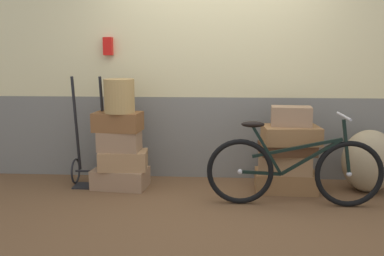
# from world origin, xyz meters

# --- Properties ---
(ground) EXTENTS (9.50, 5.20, 0.06)m
(ground) POSITION_xyz_m (0.00, 0.00, -0.03)
(ground) COLOR brown
(station_building) EXTENTS (7.50, 0.74, 2.95)m
(station_building) POSITION_xyz_m (0.01, 0.85, 1.47)
(station_building) COLOR slate
(station_building) RESTS_ON ground
(suitcase_0) EXTENTS (0.61, 0.42, 0.21)m
(suitcase_0) POSITION_xyz_m (-1.03, 0.30, 0.10)
(suitcase_0) COLOR #937051
(suitcase_0) RESTS_ON ground
(suitcase_1) EXTENTS (0.52, 0.35, 0.20)m
(suitcase_1) POSITION_xyz_m (-0.99, 0.29, 0.31)
(suitcase_1) COLOR #9E754C
(suitcase_1) RESTS_ON suitcase_0
(suitcase_2) EXTENTS (0.45, 0.31, 0.21)m
(suitcase_2) POSITION_xyz_m (-1.03, 0.30, 0.52)
(suitcase_2) COLOR #937051
(suitcase_2) RESTS_ON suitcase_1
(suitcase_3) EXTENTS (0.52, 0.36, 0.20)m
(suitcase_3) POSITION_xyz_m (-1.04, 0.31, 0.72)
(suitcase_3) COLOR brown
(suitcase_3) RESTS_ON suitcase_2
(suitcase_4) EXTENTS (0.64, 0.42, 0.21)m
(suitcase_4) POSITION_xyz_m (0.75, 0.30, 0.10)
(suitcase_4) COLOR olive
(suitcase_4) RESTS_ON ground
(suitcase_5) EXTENTS (0.57, 0.37, 0.20)m
(suitcase_5) POSITION_xyz_m (0.72, 0.27, 0.31)
(suitcase_5) COLOR #9E754C
(suitcase_5) RESTS_ON suitcase_4
(suitcase_6) EXTENTS (0.58, 0.40, 0.11)m
(suitcase_6) POSITION_xyz_m (0.74, 0.26, 0.46)
(suitcase_6) COLOR #4C2D19
(suitcase_6) RESTS_ON suitcase_5
(suitcase_7) EXTENTS (0.59, 0.42, 0.18)m
(suitcase_7) POSITION_xyz_m (0.78, 0.26, 0.61)
(suitcase_7) COLOR olive
(suitcase_7) RESTS_ON suitcase_6
(suitcase_8) EXTENTS (0.43, 0.28, 0.20)m
(suitcase_8) POSITION_xyz_m (0.78, 0.29, 0.80)
(suitcase_8) COLOR #937051
(suitcase_8) RESTS_ON suitcase_7
(wicker_basket) EXTENTS (0.32, 0.32, 0.35)m
(wicker_basket) POSITION_xyz_m (-1.01, 0.28, 1.00)
(wicker_basket) COLOR #A8844C
(wicker_basket) RESTS_ON suitcase_3
(luggage_trolley) EXTENTS (0.39, 0.36, 1.20)m
(luggage_trolley) POSITION_xyz_m (-1.38, 0.40, 0.28)
(luggage_trolley) COLOR black
(luggage_trolley) RESTS_ON ground
(burlap_sack) EXTENTS (0.56, 0.47, 0.66)m
(burlap_sack) POSITION_xyz_m (1.61, 0.33, 0.33)
(burlap_sack) COLOR #9E8966
(burlap_sack) RESTS_ON ground
(bicycle) EXTENTS (1.66, 0.46, 0.88)m
(bicycle) POSITION_xyz_m (0.75, -0.14, 0.34)
(bicycle) COLOR black
(bicycle) RESTS_ON ground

